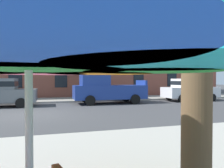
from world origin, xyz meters
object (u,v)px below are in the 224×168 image
Objects in this scene: sedan_white at (190,89)px; street_tree_middle at (82,58)px; pickup_blue at (106,89)px; patio_umbrella at (28,35)px.

street_tree_middle reaches higher than sedan_white.
pickup_blue is 13.33m from patio_umbrella.
patio_umbrella is at bearing -107.16° from pickup_blue.
sedan_white is 1.33× the size of patio_umbrella.
street_tree_middle reaches higher than patio_umbrella.
pickup_blue is 1.54× the size of patio_umbrella.
pickup_blue is 6.92m from sedan_white.
sedan_white is 0.90× the size of street_tree_middle.
street_tree_middle is (-1.39, 2.75, 2.44)m from pickup_blue.
pickup_blue is at bearing 180.00° from sedan_white.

